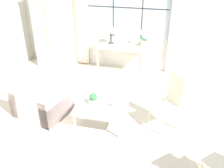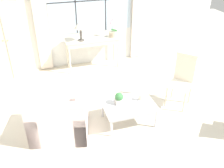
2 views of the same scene
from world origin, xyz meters
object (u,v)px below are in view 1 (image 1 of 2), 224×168
(side_chair_wooden, at_px, (170,98))
(potted_plant_small, at_px, (93,99))
(potted_orchid, at_px, (142,38))
(armchair_upholstered, at_px, (41,102))
(console_table, at_px, (122,47))
(coffee_table, at_px, (101,109))
(table_lamp, at_px, (111,29))
(pillar_candle, at_px, (114,104))
(armoire, at_px, (51,27))

(side_chair_wooden, bearing_deg, potted_plant_small, -171.44)
(potted_orchid, xyz_separation_m, armchair_upholstered, (-1.71, -2.38, -0.72))
(potted_orchid, height_order, potted_plant_small, potted_orchid)
(console_table, relative_size, coffee_table, 1.43)
(table_lamp, xyz_separation_m, potted_plant_small, (0.23, -2.32, -0.68))
(coffee_table, height_order, pillar_candle, pillar_candle)
(side_chair_wooden, xyz_separation_m, coffee_table, (-1.27, -0.30, -0.24))
(potted_orchid, relative_size, pillar_candle, 3.50)
(armoire, distance_m, table_lamp, 1.74)
(potted_orchid, distance_m, pillar_candle, 2.43)
(potted_orchid, bearing_deg, console_table, 175.51)
(armoire, distance_m, side_chair_wooden, 4.06)
(table_lamp, height_order, pillar_candle, table_lamp)
(armchair_upholstered, height_order, pillar_candle, armchair_upholstered)
(console_table, height_order, coffee_table, console_table)
(potted_orchid, height_order, coffee_table, potted_orchid)
(table_lamp, xyz_separation_m, potted_orchid, (0.83, 0.03, -0.19))
(console_table, height_order, potted_orchid, potted_orchid)
(potted_orchid, height_order, armchair_upholstered, potted_orchid)
(armchair_upholstered, height_order, coffee_table, armchair_upholstered)
(armchair_upholstered, distance_m, side_chair_wooden, 2.58)
(potted_orchid, bearing_deg, pillar_candle, -94.27)
(armoire, xyz_separation_m, potted_orchid, (2.56, -0.03, -0.12))
(potted_orchid, bearing_deg, armoire, 179.39)
(coffee_table, bearing_deg, pillar_candle, 13.92)
(console_table, xyz_separation_m, side_chair_wooden, (1.37, -2.17, -0.12))
(side_chair_wooden, xyz_separation_m, potted_plant_small, (-1.44, -0.22, -0.09))
(console_table, relative_size, armchair_upholstered, 1.20)
(side_chair_wooden, bearing_deg, pillar_candle, -166.99)
(armchair_upholstered, bearing_deg, armoire, 109.41)
(side_chair_wooden, bearing_deg, table_lamp, 128.34)
(table_lamp, height_order, potted_plant_small, table_lamp)
(potted_orchid, xyz_separation_m, coffee_table, (-0.43, -2.43, -0.64))
(console_table, relative_size, potted_orchid, 2.74)
(table_lamp, distance_m, armchair_upholstered, 2.67)
(armoire, relative_size, table_lamp, 4.48)
(console_table, bearing_deg, pillar_candle, -81.66)
(side_chair_wooden, height_order, potted_plant_small, side_chair_wooden)
(armoire, bearing_deg, potted_orchid, -0.61)
(console_table, xyz_separation_m, potted_orchid, (0.53, -0.04, 0.28))
(armchair_upholstered, distance_m, pillar_candle, 1.55)
(console_table, distance_m, table_lamp, 0.56)
(coffee_table, bearing_deg, console_table, 92.26)
(console_table, distance_m, potted_plant_small, 2.40)
(armoire, height_order, potted_plant_small, armoire)
(potted_orchid, height_order, pillar_candle, potted_orchid)
(potted_plant_small, bearing_deg, pillar_candle, -2.54)
(side_chair_wooden, height_order, pillar_candle, side_chair_wooden)
(armchair_upholstered, bearing_deg, table_lamp, 69.29)
(table_lamp, relative_size, coffee_table, 0.52)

